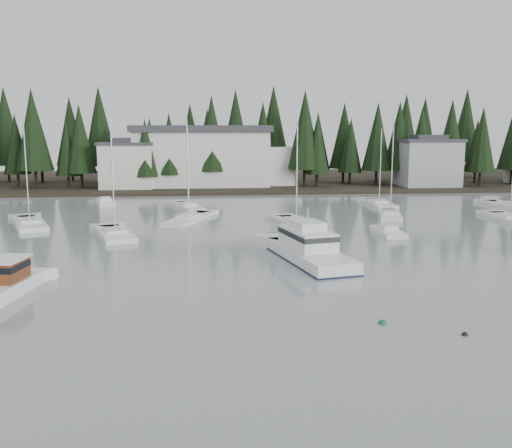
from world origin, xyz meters
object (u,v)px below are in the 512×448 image
Objects in this scene: harbor_inn at (213,157)px; sailboat_6 at (188,208)px; house_east_a at (428,162)px; runabout_3 at (105,203)px; cabin_cruiser_center at (309,252)px; sailboat_7 at (510,220)px; sailboat_0 at (390,216)px; sailboat_1 at (189,221)px; house_west at (127,164)px; sailboat_8 at (510,208)px; sailboat_10 at (379,205)px; runabout_1 at (389,233)px; sailboat_3 at (30,225)px; sailboat_9 at (296,224)px; sailboat_5 at (115,236)px.

sailboat_6 is at bearing -97.81° from harbor_inn.
runabout_3 is at bearing -162.13° from house_east_a.
sailboat_7 reaches higher than cabin_cruiser_center.
sailboat_0 is 24.59m from sailboat_1.
sailboat_1 is (-3.43, -38.58, -5.73)m from harbor_inn.
house_west is 54.01m from house_east_a.
harbor_inn is 60.82m from cabin_cruiser_center.
harbor_inn is (15.04, 3.34, 1.12)m from house_west.
sailboat_8 is 1.14× the size of sailboat_10.
house_east_a is 1.93× the size of runabout_1.
house_east_a is 70.11m from sailboat_3.
sailboat_3 is at bearing -99.36° from house_west.
sailboat_8 is at bearing -61.04° from cabin_cruiser_center.
sailboat_1 is 20.72m from runabout_3.
sailboat_0 is 13.24m from sailboat_9.
sailboat_8 reaches higher than house_west.
cabin_cruiser_center is at bearing 163.01° from sailboat_0.
runabout_1 is (-23.04, -18.17, 0.07)m from sailboat_8.
harbor_inn is 2.52× the size of sailboat_7.
house_east_a is 37.85m from sailboat_7.
sailboat_3 is 55.48m from sailboat_7.
sailboat_10 is (-11.23, 14.91, -0.00)m from sailboat_7.
sailboat_7 is 0.91× the size of sailboat_8.
sailboat_9 is (12.17, -3.66, 0.03)m from sailboat_1.
sailboat_9 is at bearing -18.03° from cabin_cruiser_center.
harbor_inn is at bearing -29.70° from sailboat_5.
house_west is 62.65m from sailboat_7.
sailboat_3 is 1.00× the size of sailboat_6.
sailboat_10 is at bearing -31.46° from house_west.
sailboat_8 is (43.66, 7.52, 0.01)m from sailboat_1.
house_west is 44.84m from sailboat_5.
house_west is at bearing -31.02° from sailboat_3.
sailboat_9 is (8.74, -42.25, -5.70)m from harbor_inn.
sailboat_10 reaches higher than runabout_3.
runabout_3 is at bearing 73.38° from sailboat_7.
house_west is 19.23m from runabout_3.
sailboat_10 is at bearing -15.20° from runabout_1.
harbor_inn is at bearing -5.67° from cabin_cruiser_center.
sailboat_10 reaches higher than runabout_1.
cabin_cruiser_center is 21.51m from sailboat_5.
house_west is 0.79× the size of cabin_cruiser_center.
house_west reaches higher than cabin_cruiser_center.
sailboat_10 is at bearing -46.27° from sailboat_1.
sailboat_10 is (-15.84, -22.35, -4.85)m from house_east_a.
sailboat_1 is 0.85× the size of sailboat_3.
sailboat_0 is 1.12× the size of sailboat_5.
sailboat_8 reaches higher than house_east_a.
cabin_cruiser_center is at bearing 160.96° from sailboat_9.
house_west is 0.32× the size of harbor_inn.
sailboat_6 is 26.93m from sailboat_10.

